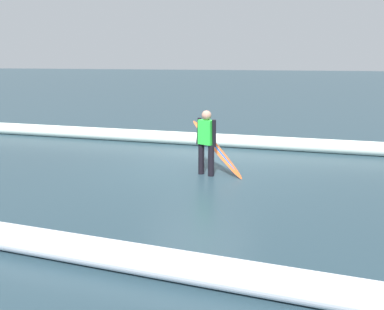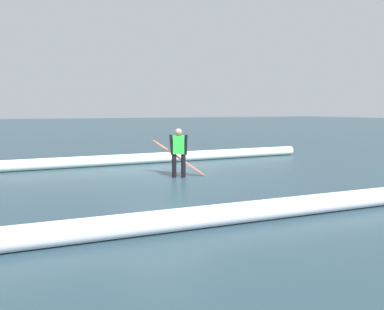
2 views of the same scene
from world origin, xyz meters
TOP-DOWN VIEW (x-y plane):
  - ground_plane at (0.00, 0.00)m, footprint 171.93×171.93m
  - surfer at (-0.33, 0.56)m, footprint 0.48×0.35m
  - surfboard at (-0.49, 0.19)m, footprint 1.54×1.23m
  - wave_crest_foreground at (2.53, -2.69)m, footprint 19.46×0.82m
  - wave_crest_midground at (0.27, 5.12)m, footprint 16.61×1.55m

SIDE VIEW (x-z plane):
  - ground_plane at x=0.00m, z-range 0.00..0.00m
  - wave_crest_midground at x=0.27m, z-range 0.00..0.38m
  - wave_crest_foreground at x=2.53m, z-range 0.00..0.39m
  - surfboard at x=-0.49m, z-range -0.01..1.12m
  - surfer at x=-0.33m, z-range 0.09..1.58m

